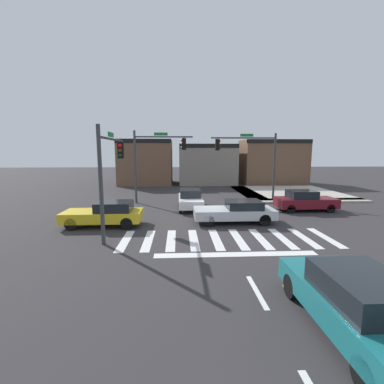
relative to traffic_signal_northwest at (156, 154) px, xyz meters
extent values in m
plane|color=#302D30|center=(4.16, -5.25, -4.07)|extent=(120.00, 120.00, 0.00)
cube|color=silver|center=(-0.78, -9.75, -4.07)|extent=(0.42, 3.20, 0.01)
cube|color=silver|center=(0.32, -9.75, -4.07)|extent=(0.42, 3.20, 0.01)
cube|color=silver|center=(1.42, -9.75, -4.07)|extent=(0.42, 3.20, 0.01)
cube|color=silver|center=(2.52, -9.75, -4.07)|extent=(0.42, 3.20, 0.01)
cube|color=silver|center=(3.62, -9.75, -4.07)|extent=(0.42, 3.20, 0.01)
cube|color=silver|center=(4.71, -9.75, -4.07)|extent=(0.42, 3.20, 0.01)
cube|color=silver|center=(5.81, -9.75, -4.07)|extent=(0.42, 3.20, 0.01)
cube|color=silver|center=(6.91, -9.75, -4.07)|extent=(0.42, 3.20, 0.01)
cube|color=silver|center=(8.01, -9.75, -4.07)|extent=(0.42, 3.20, 0.01)
cube|color=silver|center=(9.10, -9.75, -4.07)|extent=(0.42, 3.20, 0.01)
cube|color=white|center=(4.16, -11.75, -4.07)|extent=(6.80, 0.50, 0.01)
cube|color=white|center=(4.16, -14.75, -4.07)|extent=(0.16, 2.00, 0.01)
cylinder|color=yellow|center=(5.55, -14.59, -4.07)|extent=(0.97, 0.97, 0.01)
cylinder|color=white|center=(5.33, -14.59, -4.06)|extent=(0.15, 0.15, 0.00)
cylinder|color=white|center=(5.77, -14.59, -4.06)|extent=(0.15, 0.15, 0.00)
cube|color=white|center=(5.55, -14.59, -4.06)|extent=(0.43, 0.04, 0.00)
cube|color=#B2AA9E|center=(13.16, -0.05, -3.99)|extent=(10.00, 1.60, 0.15)
cube|color=#B2AA9E|center=(8.96, 4.75, -3.99)|extent=(1.60, 10.00, 0.15)
cube|color=#B2AA9E|center=(13.16, 4.75, -3.99)|extent=(10.00, 10.00, 0.15)
cube|color=brown|center=(-2.46, 13.97, -1.16)|extent=(6.76, 6.43, 5.82)
cube|color=black|center=(-2.46, 10.95, 1.50)|extent=(6.76, 0.50, 0.50)
cube|color=gray|center=(5.61, 14.11, -1.45)|extent=(7.36, 6.73, 5.25)
cube|color=black|center=(5.61, 10.95, 0.93)|extent=(7.36, 0.50, 0.50)
cube|color=brown|center=(14.41, 13.39, -1.16)|extent=(8.14, 5.28, 5.81)
cube|color=black|center=(14.41, 10.95, 1.49)|extent=(8.14, 0.50, 0.50)
cylinder|color=#383A3D|center=(-1.73, 0.00, -1.09)|extent=(0.18, 0.18, 5.95)
cylinder|color=#383A3D|center=(0.63, 0.00, 1.38)|extent=(4.73, 0.12, 0.12)
cube|color=black|center=(2.28, 0.00, 0.81)|extent=(0.32, 0.32, 0.95)
sphere|color=red|center=(2.11, 0.00, 1.10)|extent=(0.22, 0.22, 0.22)
sphere|color=#4C330C|center=(2.11, 0.00, 0.81)|extent=(0.22, 0.22, 0.22)
sphere|color=#0C3814|center=(2.11, 0.00, 0.51)|extent=(0.22, 0.22, 0.22)
cube|color=#197233|center=(0.39, 0.00, 1.60)|extent=(1.10, 0.03, 0.24)
cylinder|color=#383A3D|center=(10.01, 0.36, -1.17)|extent=(0.18, 0.18, 5.80)
cylinder|color=#383A3D|center=(7.27, 0.36, 1.33)|extent=(5.48, 0.12, 0.12)
cube|color=black|center=(5.07, 0.36, 0.76)|extent=(0.32, 0.32, 0.95)
sphere|color=red|center=(5.24, 0.36, 1.05)|extent=(0.22, 0.22, 0.22)
sphere|color=#4C330C|center=(5.24, 0.36, 0.76)|extent=(0.22, 0.22, 0.22)
sphere|color=#0C3814|center=(5.24, 0.36, 0.46)|extent=(0.22, 0.22, 0.22)
cube|color=#197233|center=(7.55, 0.36, 1.55)|extent=(1.10, 0.03, 0.24)
cylinder|color=#383A3D|center=(-1.68, -10.19, -1.36)|extent=(0.18, 0.18, 5.42)
cylinder|color=#383A3D|center=(-1.68, -7.73, 0.82)|extent=(0.12, 4.92, 0.12)
cube|color=black|center=(-1.68, -5.73, 0.24)|extent=(0.32, 0.32, 0.95)
sphere|color=red|center=(-1.68, -5.90, 0.54)|extent=(0.22, 0.22, 0.22)
sphere|color=#4C330C|center=(-1.68, -5.90, 0.24)|extent=(0.22, 0.22, 0.22)
sphere|color=#0C3814|center=(-1.68, -5.90, -0.05)|extent=(0.22, 0.22, 0.22)
cube|color=#197233|center=(-1.68, -7.98, 1.04)|extent=(0.03, 1.10, 0.24)
cube|color=maroon|center=(11.01, -3.59, -3.47)|extent=(4.18, 1.82, 0.66)
cube|color=black|center=(10.69, -3.59, -2.86)|extent=(1.87, 1.60, 0.55)
cylinder|color=black|center=(12.44, -2.79, -3.77)|extent=(0.61, 0.22, 0.61)
cylinder|color=black|center=(12.44, -4.39, -3.77)|extent=(0.61, 0.22, 0.61)
cylinder|color=black|center=(9.59, -2.79, -3.77)|extent=(0.61, 0.22, 0.61)
cylinder|color=black|center=(9.59, -4.39, -3.77)|extent=(0.61, 0.22, 0.61)
cube|color=#B7BABF|center=(5.12, -6.64, -3.49)|extent=(4.79, 1.93, 0.55)
cube|color=black|center=(5.71, -6.64, -2.97)|extent=(2.03, 1.70, 0.48)
cylinder|color=black|center=(3.49, -7.50, -3.73)|extent=(0.68, 0.22, 0.68)
cylinder|color=black|center=(3.49, -5.79, -3.73)|extent=(0.68, 0.22, 0.68)
cylinder|color=black|center=(6.74, -7.50, -3.73)|extent=(0.68, 0.22, 0.68)
cylinder|color=black|center=(6.74, -5.79, -3.73)|extent=(0.68, 0.22, 0.68)
cube|color=white|center=(2.68, -2.49, -3.47)|extent=(1.72, 4.24, 0.57)
cube|color=black|center=(2.68, -2.27, -2.90)|extent=(1.51, 2.08, 0.56)
cylinder|color=black|center=(3.43, -3.93, -3.72)|extent=(0.22, 0.70, 0.70)
cylinder|color=black|center=(1.92, -3.93, -3.72)|extent=(0.22, 0.70, 0.70)
cylinder|color=black|center=(3.43, -1.05, -3.72)|extent=(0.22, 0.70, 0.70)
cylinder|color=black|center=(1.92, -1.05, -3.72)|extent=(0.22, 0.70, 0.70)
cube|color=gold|center=(-2.56, -7.02, -3.48)|extent=(4.40, 1.85, 0.58)
cube|color=black|center=(-1.90, -7.02, -2.93)|extent=(1.97, 1.63, 0.53)
cylinder|color=black|center=(-4.06, -7.84, -3.73)|extent=(0.67, 0.22, 0.67)
cylinder|color=black|center=(-4.06, -6.20, -3.73)|extent=(0.67, 0.22, 0.67)
cylinder|color=black|center=(-1.06, -7.84, -3.73)|extent=(0.67, 0.22, 0.67)
cylinder|color=black|center=(-1.06, -6.20, -3.73)|extent=(0.67, 0.22, 0.67)
cube|color=#196B70|center=(5.90, -16.72, -3.44)|extent=(1.89, 4.69, 0.62)
cube|color=black|center=(5.90, -16.93, -2.83)|extent=(1.66, 2.20, 0.60)
cylinder|color=black|center=(5.07, -15.13, -3.72)|extent=(0.22, 0.69, 0.69)
cylinder|color=black|center=(6.73, -15.13, -3.72)|extent=(0.22, 0.69, 0.69)
cylinder|color=black|center=(5.07, -18.31, -3.72)|extent=(0.22, 0.69, 0.69)
camera|label=1|loc=(1.80, -22.29, 0.14)|focal=25.10mm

